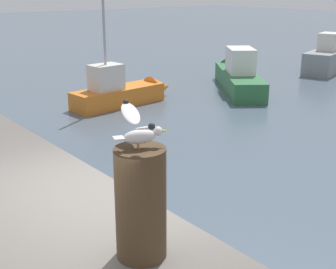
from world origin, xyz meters
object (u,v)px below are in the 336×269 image
at_px(mooring_post, 141,204).
at_px(seagull, 140,130).
at_px(boat_grey, 331,57).
at_px(boat_green, 237,75).
at_px(boat_orange, 126,90).

distance_m(mooring_post, seagull, 0.55).
xyz_separation_m(mooring_post, seagull, (0.00, 0.00, 0.55)).
xyz_separation_m(boat_grey, boat_green, (-0.03, -6.01, -0.07)).
bearing_deg(boat_green, boat_orange, -96.86).
height_order(mooring_post, seagull, seagull).
bearing_deg(mooring_post, boat_orange, 146.78).
distance_m(mooring_post, boat_grey, 18.98).
relative_size(mooring_post, seagull, 1.27).
height_order(boat_grey, boat_orange, boat_orange).
relative_size(mooring_post, boat_orange, 0.19).
distance_m(seagull, boat_grey, 19.03).
bearing_deg(boat_orange, seagull, -33.20).
relative_size(boat_orange, boat_green, 0.90).
distance_m(boat_grey, boat_green, 6.01).
bearing_deg(boat_green, boat_grey, 89.70).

